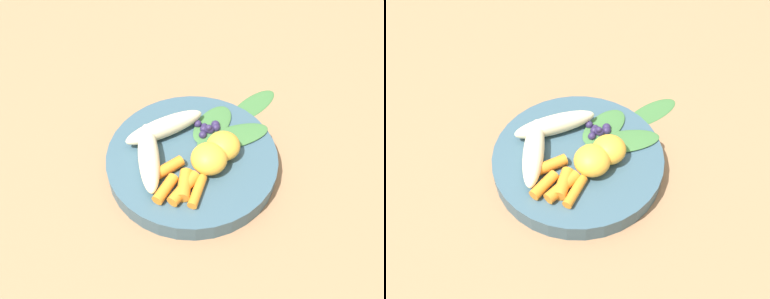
{
  "view_description": "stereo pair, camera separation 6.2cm",
  "coord_description": "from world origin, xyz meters",
  "views": [
    {
      "loc": [
        -0.06,
        0.4,
        0.51
      ],
      "look_at": [
        0.0,
        0.0,
        0.04
      ],
      "focal_mm": 38.84,
      "sensor_mm": 36.0,
      "label": 1
    },
    {
      "loc": [
        -0.12,
        0.39,
        0.51
      ],
      "look_at": [
        0.0,
        0.0,
        0.04
      ],
      "focal_mm": 38.84,
      "sensor_mm": 36.0,
      "label": 2
    }
  ],
  "objects": [
    {
      "name": "kale_leaf_stray",
      "position": [
        -0.09,
        -0.15,
        0.0
      ],
      "size": [
        0.1,
        0.11,
        0.01
      ],
      "primitive_type": "ellipsoid",
      "rotation": [
        0.0,
        0.0,
        4.08
      ],
      "color": "#3D7038",
      "rests_on": "ground_plane"
    },
    {
      "name": "banana_peeled_left",
      "position": [
        0.06,
        0.03,
        0.05
      ],
      "size": [
        0.07,
        0.13,
        0.03
      ],
      "primitive_type": "ellipsoid",
      "rotation": [
        0.0,
        0.0,
        8.15
      ],
      "color": "beige",
      "rests_on": "bowl"
    },
    {
      "name": "kale_leaf_left",
      "position": [
        -0.06,
        -0.04,
        0.03
      ],
      "size": [
        0.13,
        0.1,
        0.01
      ],
      "primitive_type": "ellipsoid",
      "rotation": [
        0.0,
        0.0,
        9.93
      ],
      "color": "#3D7038",
      "rests_on": "bowl"
    },
    {
      "name": "carrot_mid_right",
      "position": [
        0.0,
        0.07,
        0.04
      ],
      "size": [
        0.04,
        0.06,
        0.02
      ],
      "primitive_type": "cylinder",
      "rotation": [
        0.0,
        1.57,
        7.42
      ],
      "color": "orange",
      "rests_on": "bowl"
    },
    {
      "name": "ground_plane",
      "position": [
        0.0,
        0.0,
        0.0
      ],
      "size": [
        2.4,
        2.4,
        0.0
      ],
      "primitive_type": "plane",
      "color": "#99704C"
    },
    {
      "name": "orange_segment_far",
      "position": [
        -0.03,
        0.02,
        0.05
      ],
      "size": [
        0.05,
        0.05,
        0.04
      ],
      "primitive_type": "ellipsoid",
      "color": "#F4A833",
      "rests_on": "bowl"
    },
    {
      "name": "bowl",
      "position": [
        0.0,
        0.0,
        0.02
      ],
      "size": [
        0.26,
        0.26,
        0.03
      ],
      "primitive_type": "cylinder",
      "color": "#385666",
      "rests_on": "ground_plane"
    },
    {
      "name": "carrot_rear",
      "position": [
        -0.0,
        0.07,
        0.04
      ],
      "size": [
        0.02,
        0.05,
        0.02
      ],
      "primitive_type": "cylinder",
      "rotation": [
        0.0,
        1.57,
        7.91
      ],
      "color": "orange",
      "rests_on": "bowl"
    },
    {
      "name": "banana_peeled_right",
      "position": [
        0.05,
        -0.03,
        0.05
      ],
      "size": [
        0.12,
        0.11,
        0.03
      ],
      "primitive_type": "ellipsoid",
      "rotation": [
        0.0,
        0.0,
        6.95
      ],
      "color": "beige",
      "rests_on": "bowl"
    },
    {
      "name": "carrot_mid_left",
      "position": [
        0.03,
        0.08,
        0.04
      ],
      "size": [
        0.03,
        0.05,
        0.02
      ],
      "primitive_type": "cylinder",
      "rotation": [
        0.0,
        1.57,
        7.52
      ],
      "color": "orange",
      "rests_on": "bowl"
    },
    {
      "name": "carrot_small",
      "position": [
        -0.02,
        0.07,
        0.04
      ],
      "size": [
        0.02,
        0.05,
        0.01
      ],
      "primitive_type": "cylinder",
      "rotation": [
        0.0,
        1.57,
        7.71
      ],
      "color": "orange",
      "rests_on": "bowl"
    },
    {
      "name": "kale_leaf_right",
      "position": [
        -0.02,
        -0.06,
        0.03
      ],
      "size": [
        0.08,
        0.1,
        0.01
      ],
      "primitive_type": "ellipsoid",
      "rotation": [
        0.0,
        0.0,
        10.63
      ],
      "color": "#3D7038",
      "rests_on": "bowl"
    },
    {
      "name": "blueberry_pile",
      "position": [
        -0.02,
        -0.05,
        0.04
      ],
      "size": [
        0.04,
        0.04,
        0.02
      ],
      "color": "#2D234C",
      "rests_on": "bowl"
    },
    {
      "name": "carrot_front",
      "position": [
        0.03,
        0.04,
        0.04
      ],
      "size": [
        0.05,
        0.05,
        0.02
      ],
      "primitive_type": "cylinder",
      "rotation": [
        0.0,
        1.57,
        7.08
      ],
      "color": "orange",
      "rests_on": "bowl"
    },
    {
      "name": "orange_segment_near",
      "position": [
        -0.05,
        -0.01,
        0.05
      ],
      "size": [
        0.05,
        0.05,
        0.04
      ],
      "primitive_type": "ellipsoid",
      "color": "#F4A833",
      "rests_on": "bowl"
    }
  ]
}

